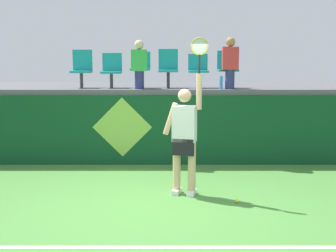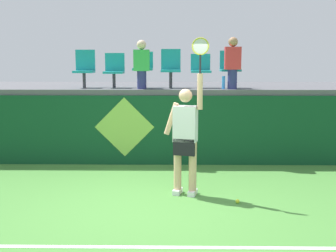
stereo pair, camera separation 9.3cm
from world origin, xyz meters
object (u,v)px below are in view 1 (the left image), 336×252
at_px(stadium_chair_4, 199,69).
at_px(tennis_player, 186,136).
at_px(spectator_1, 140,64).
at_px(water_bottle, 222,83).
at_px(stadium_chair_0, 83,67).
at_px(spectator_0, 231,62).
at_px(stadium_chair_2, 142,67).
at_px(stadium_chair_1, 113,69).
at_px(stadium_chair_5, 229,67).
at_px(stadium_chair_3, 169,67).
at_px(tennis_ball, 238,201).

bearing_deg(stadium_chair_4, tennis_player, -98.19).
xyz_separation_m(tennis_player, spectator_1, (-0.90, 2.39, 1.15)).
xyz_separation_m(water_bottle, stadium_chair_0, (-3.08, 0.43, 0.32)).
bearing_deg(stadium_chair_0, spectator_0, -7.65).
height_order(tennis_player, stadium_chair_2, tennis_player).
height_order(stadium_chair_1, spectator_1, spectator_1).
distance_m(tennis_player, stadium_chair_5, 3.17).
bearing_deg(water_bottle, stadium_chair_4, 138.39).
relative_size(stadium_chair_0, stadium_chair_2, 1.05).
bearing_deg(water_bottle, stadium_chair_3, 159.47).
bearing_deg(tennis_player, stadium_chair_0, 128.35).
xyz_separation_m(stadium_chair_3, stadium_chair_5, (1.33, -0.01, -0.00)).
bearing_deg(spectator_0, tennis_player, -114.16).
bearing_deg(stadium_chair_2, stadium_chair_1, 179.45).
height_order(stadium_chair_1, spectator_0, spectator_0).
distance_m(water_bottle, spectator_0, 0.48).
height_order(tennis_player, water_bottle, tennis_player).
relative_size(stadium_chair_1, stadium_chair_3, 0.90).
bearing_deg(tennis_player, spectator_1, 110.55).
distance_m(stadium_chair_1, stadium_chair_5, 2.60).
distance_m(tennis_ball, stadium_chair_5, 3.84).
distance_m(stadium_chair_2, stadium_chair_5, 1.95).
height_order(stadium_chair_3, spectator_1, spectator_1).
xyz_separation_m(tennis_ball, stadium_chair_1, (-2.36, 3.25, 2.00)).
xyz_separation_m(tennis_ball, stadium_chair_5, (0.24, 3.25, 2.05)).
bearing_deg(stadium_chair_4, stadium_chair_1, 179.85).
bearing_deg(stadium_chair_1, stadium_chair_5, -0.01).
height_order(water_bottle, stadium_chair_1, stadium_chair_1).
bearing_deg(stadium_chair_4, spectator_0, -33.09).
bearing_deg(stadium_chair_0, water_bottle, -7.91).
xyz_separation_m(tennis_ball, spectator_0, (0.24, 2.81, 2.16)).
bearing_deg(spectator_0, stadium_chair_4, 146.91).
distance_m(tennis_ball, spectator_1, 3.94).
distance_m(water_bottle, stadium_chair_0, 3.13).
height_order(stadium_chair_1, stadium_chair_5, stadium_chair_5).
bearing_deg(spectator_0, stadium_chair_5, 90.00).
height_order(stadium_chair_2, spectator_0, spectator_0).
relative_size(water_bottle, stadium_chair_2, 0.34).
distance_m(stadium_chair_3, stadium_chair_5, 1.33).
xyz_separation_m(stadium_chair_1, stadium_chair_4, (1.94, -0.01, 0.00)).
relative_size(tennis_player, stadium_chair_5, 3.13).
bearing_deg(stadium_chair_5, stadium_chair_0, 179.88).
height_order(tennis_player, stadium_chair_4, tennis_player).
height_order(tennis_ball, stadium_chair_2, stadium_chair_2).
xyz_separation_m(water_bottle, spectator_1, (-1.77, 0.02, 0.41)).
bearing_deg(stadium_chair_5, stadium_chair_1, 179.99).
relative_size(stadium_chair_0, spectator_1, 0.81).
distance_m(stadium_chair_4, stadium_chair_5, 0.66).
relative_size(stadium_chair_0, stadium_chair_1, 1.10).
height_order(stadium_chair_2, spectator_1, spectator_1).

